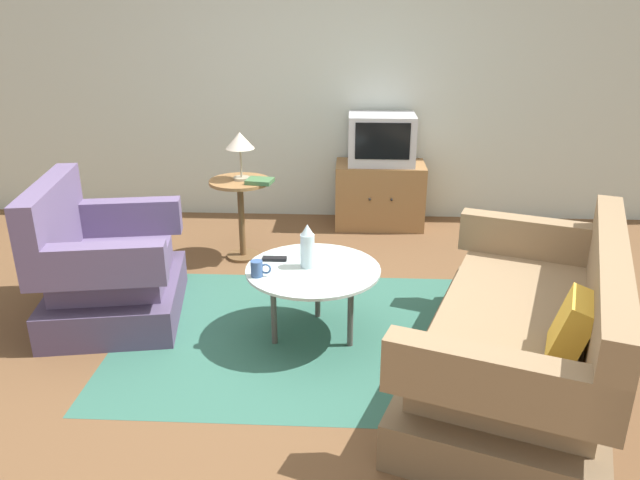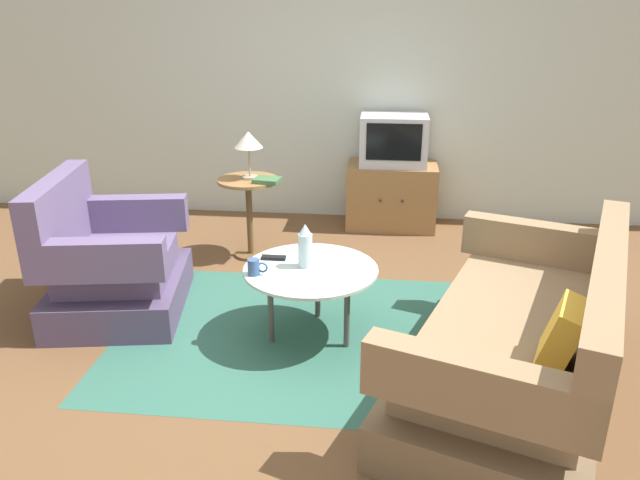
{
  "view_description": "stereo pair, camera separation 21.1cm",
  "coord_description": "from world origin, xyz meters",
  "px_view_note": "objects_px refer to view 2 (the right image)",
  "views": [
    {
      "loc": [
        0.32,
        -3.29,
        1.95
      ],
      "look_at": [
        0.13,
        0.3,
        0.55
      ],
      "focal_mm": 34.07,
      "sensor_mm": 36.0,
      "label": 1
    },
    {
      "loc": [
        0.53,
        -3.28,
        1.95
      ],
      "look_at": [
        0.13,
        0.3,
        0.55
      ],
      "focal_mm": 34.07,
      "sensor_mm": 36.0,
      "label": 2
    }
  ],
  "objects_px": {
    "table_lamp": "(248,142)",
    "side_table": "(249,201)",
    "television": "(394,140)",
    "tv_remote_dark": "(274,258)",
    "tv_stand": "(391,196)",
    "mug": "(254,267)",
    "coffee_table": "(311,274)",
    "book": "(267,180)",
    "couch": "(521,345)",
    "vase": "(305,246)",
    "armchair": "(110,266)"
  },
  "relations": [
    {
      "from": "mug",
      "to": "tv_remote_dark",
      "type": "xyz_separation_m",
      "value": [
        0.07,
        0.24,
        -0.04
      ]
    },
    {
      "from": "side_table",
      "to": "table_lamp",
      "type": "bearing_deg",
      "value": 48.37
    },
    {
      "from": "side_table",
      "to": "mug",
      "type": "xyz_separation_m",
      "value": [
        0.34,
        -1.37,
        0.04
      ]
    },
    {
      "from": "tv_stand",
      "to": "tv_remote_dark",
      "type": "height_order",
      "value": "tv_stand"
    },
    {
      "from": "mug",
      "to": "tv_remote_dark",
      "type": "bearing_deg",
      "value": 73.88
    },
    {
      "from": "couch",
      "to": "television",
      "type": "bearing_deg",
      "value": 34.56
    },
    {
      "from": "armchair",
      "to": "coffee_table",
      "type": "height_order",
      "value": "armchair"
    },
    {
      "from": "couch",
      "to": "tv_remote_dark",
      "type": "bearing_deg",
      "value": 87.54
    },
    {
      "from": "coffee_table",
      "to": "television",
      "type": "xyz_separation_m",
      "value": [
        0.49,
        2.1,
        0.39
      ]
    },
    {
      "from": "tv_stand",
      "to": "mug",
      "type": "distance_m",
      "value": 2.37
    },
    {
      "from": "television",
      "to": "tv_remote_dark",
      "type": "height_order",
      "value": "television"
    },
    {
      "from": "coffee_table",
      "to": "mug",
      "type": "distance_m",
      "value": 0.35
    },
    {
      "from": "tv_remote_dark",
      "to": "book",
      "type": "relative_size",
      "value": 0.69
    },
    {
      "from": "tv_stand",
      "to": "mug",
      "type": "relative_size",
      "value": 6.68
    },
    {
      "from": "armchair",
      "to": "couch",
      "type": "distance_m",
      "value": 2.63
    },
    {
      "from": "vase",
      "to": "television",
      "type": "bearing_deg",
      "value": 75.89
    },
    {
      "from": "table_lamp",
      "to": "television",
      "type": "bearing_deg",
      "value": 36.79
    },
    {
      "from": "tv_stand",
      "to": "vase",
      "type": "xyz_separation_m",
      "value": [
        -0.52,
        -2.06,
        0.3
      ]
    },
    {
      "from": "tv_stand",
      "to": "television",
      "type": "bearing_deg",
      "value": 90.0
    },
    {
      "from": "side_table",
      "to": "tv_stand",
      "type": "bearing_deg",
      "value": 36.42
    },
    {
      "from": "couch",
      "to": "tv_remote_dark",
      "type": "distance_m",
      "value": 1.54
    },
    {
      "from": "tv_stand",
      "to": "mug",
      "type": "xyz_separation_m",
      "value": [
        -0.8,
        -2.22,
        0.22
      ]
    },
    {
      "from": "couch",
      "to": "side_table",
      "type": "relative_size",
      "value": 3.17
    },
    {
      "from": "tv_stand",
      "to": "vase",
      "type": "height_order",
      "value": "vase"
    },
    {
      "from": "armchair",
      "to": "television",
      "type": "relative_size",
      "value": 1.88
    },
    {
      "from": "side_table",
      "to": "television",
      "type": "relative_size",
      "value": 1.11
    },
    {
      "from": "side_table",
      "to": "tv_remote_dark",
      "type": "distance_m",
      "value": 1.2
    },
    {
      "from": "side_table",
      "to": "couch",
      "type": "bearing_deg",
      "value": -43.19
    },
    {
      "from": "mug",
      "to": "vase",
      "type": "bearing_deg",
      "value": 28.2
    },
    {
      "from": "armchair",
      "to": "mug",
      "type": "distance_m",
      "value": 1.13
    },
    {
      "from": "book",
      "to": "couch",
      "type": "bearing_deg",
      "value": -35.19
    },
    {
      "from": "coffee_table",
      "to": "television",
      "type": "bearing_deg",
      "value": 76.92
    },
    {
      "from": "table_lamp",
      "to": "side_table",
      "type": "bearing_deg",
      "value": -131.63
    },
    {
      "from": "mug",
      "to": "tv_remote_dark",
      "type": "relative_size",
      "value": 0.8
    },
    {
      "from": "armchair",
      "to": "coffee_table",
      "type": "distance_m",
      "value": 1.4
    },
    {
      "from": "vase",
      "to": "mug",
      "type": "xyz_separation_m",
      "value": [
        -0.28,
        -0.15,
        -0.08
      ]
    },
    {
      "from": "couch",
      "to": "television",
      "type": "height_order",
      "value": "television"
    },
    {
      "from": "armchair",
      "to": "couch",
      "type": "bearing_deg",
      "value": 65.47
    },
    {
      "from": "armchair",
      "to": "book",
      "type": "xyz_separation_m",
      "value": [
        0.89,
        0.96,
        0.35
      ]
    },
    {
      "from": "side_table",
      "to": "television",
      "type": "xyz_separation_m",
      "value": [
        1.14,
        0.86,
        0.34
      ]
    },
    {
      "from": "armchair",
      "to": "couch",
      "type": "relative_size",
      "value": 0.54
    },
    {
      "from": "table_lamp",
      "to": "book",
      "type": "bearing_deg",
      "value": -30.36
    },
    {
      "from": "armchair",
      "to": "tv_stand",
      "type": "relative_size",
      "value": 1.38
    },
    {
      "from": "tv_stand",
      "to": "table_lamp",
      "type": "relative_size",
      "value": 2.16
    },
    {
      "from": "tv_remote_dark",
      "to": "book",
      "type": "bearing_deg",
      "value": -77.32
    },
    {
      "from": "armchair",
      "to": "book",
      "type": "distance_m",
      "value": 1.36
    },
    {
      "from": "coffee_table",
      "to": "table_lamp",
      "type": "xyz_separation_m",
      "value": [
        -0.64,
        1.25,
        0.53
      ]
    },
    {
      "from": "coffee_table",
      "to": "table_lamp",
      "type": "relative_size",
      "value": 2.18
    },
    {
      "from": "couch",
      "to": "tv_stand",
      "type": "bearing_deg",
      "value": 34.65
    },
    {
      "from": "coffee_table",
      "to": "side_table",
      "type": "height_order",
      "value": "side_table"
    }
  ]
}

